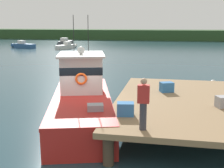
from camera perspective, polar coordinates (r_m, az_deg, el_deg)
ground_plane at (r=13.99m, az=-6.18°, el=-6.83°), size 200.00×200.00×0.00m
dock at (r=13.12m, az=14.22°, el=-3.52°), size 6.00×9.00×1.20m
main_fishing_boat at (r=13.88m, az=-5.83°, el=-2.63°), size 4.63×9.92×4.80m
crate_stack_near_edge at (r=10.59m, az=2.61°, el=-4.85°), size 0.66×0.53×0.47m
crate_single_far at (r=14.30m, az=10.49°, el=-0.58°), size 0.72×0.64×0.47m
crate_stack_mid_dock at (r=12.35m, az=20.83°, el=-3.23°), size 0.72×0.63×0.44m
deckhand_by_the_boat at (r=9.10m, az=6.06°, el=-3.64°), size 0.36×0.22×1.63m
moored_boat_far_right at (r=53.22m, az=-16.76°, el=7.15°), size 5.03×2.56×1.27m
moored_boat_near_channel at (r=57.13m, az=-9.06°, el=7.87°), size 1.46×5.69×1.45m
moored_boat_far_left at (r=49.97m, az=-8.81°, el=7.19°), size 2.56×4.56×1.16m
mooring_buoy_inshore at (r=22.33m, az=18.90°, el=0.26°), size 0.40×0.40×0.40m
mooring_buoy_spare_mooring at (r=43.48m, az=-5.78°, el=6.30°), size 0.41×0.41×0.41m
far_shoreline at (r=74.81m, az=8.03°, el=9.39°), size 120.00×8.00×2.40m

